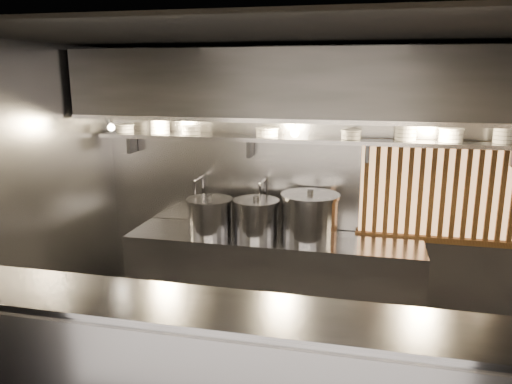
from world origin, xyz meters
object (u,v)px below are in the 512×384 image
at_px(pendant_bulb, 295,133).
at_px(heat_lamp, 109,121).
at_px(stock_pot_left, 210,216).
at_px(stock_pot_right, 310,216).
at_px(stock_pot_mid, 256,217).

bearing_deg(pendant_bulb, heat_lamp, -169.00).
distance_m(stock_pot_left, stock_pot_right, 1.04).
distance_m(stock_pot_mid, stock_pot_right, 0.55).
bearing_deg(heat_lamp, stock_pot_mid, 11.34).
height_order(stock_pot_mid, stock_pot_right, stock_pot_right).
height_order(pendant_bulb, stock_pot_mid, pendant_bulb).
bearing_deg(stock_pot_left, stock_pot_right, 3.11).
bearing_deg(stock_pot_left, pendant_bulb, 6.04).
relative_size(stock_pot_left, stock_pot_right, 0.70).
bearing_deg(stock_pot_right, stock_pot_mid, -176.95).
relative_size(stock_pot_mid, stock_pot_right, 0.69).
height_order(pendant_bulb, stock_pot_left, pendant_bulb).
distance_m(heat_lamp, pendant_bulb, 1.83).
xyz_separation_m(pendant_bulb, stock_pot_mid, (-0.37, -0.06, -0.87)).
distance_m(heat_lamp, stock_pot_left, 1.38).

